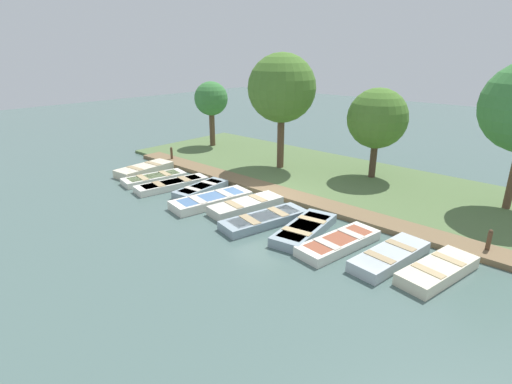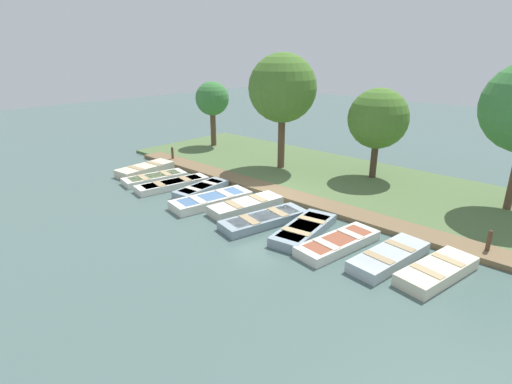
{
  "view_description": "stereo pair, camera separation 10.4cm",
  "coord_description": "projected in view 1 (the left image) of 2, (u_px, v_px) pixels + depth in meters",
  "views": [
    {
      "loc": [
        12.53,
        10.98,
        6.43
      ],
      "look_at": [
        0.64,
        0.19,
        0.65
      ],
      "focal_mm": 28.0,
      "sensor_mm": 36.0,
      "label": 1
    },
    {
      "loc": [
        12.46,
        11.05,
        6.43
      ],
      "look_at": [
        0.64,
        0.19,
        0.65
      ],
      "focal_mm": 28.0,
      "sensor_mm": 36.0,
      "label": 2
    }
  ],
  "objects": [
    {
      "name": "ground_plane",
      "position": [
        263.0,
        201.0,
        17.85
      ],
      "size": [
        80.0,
        80.0,
        0.0
      ],
      "primitive_type": "plane",
      "color": "#4C6660"
    },
    {
      "name": "shore_bank",
      "position": [
        324.0,
        175.0,
        21.31
      ],
      "size": [
        8.0,
        24.0,
        0.15
      ],
      "color": "#567042",
      "rests_on": "ground_plane"
    },
    {
      "name": "dock_walkway",
      "position": [
        279.0,
        192.0,
        18.61
      ],
      "size": [
        1.18,
        20.71,
        0.21
      ],
      "color": "brown",
      "rests_on": "ground_plane"
    },
    {
      "name": "rowboat_0",
      "position": [
        144.0,
        169.0,
        21.79
      ],
      "size": [
        3.21,
        1.46,
        0.44
      ],
      "rotation": [
        0.0,
        0.0,
        0.08
      ],
      "color": "beige",
      "rests_on": "ground_plane"
    },
    {
      "name": "rowboat_1",
      "position": [
        154.0,
        178.0,
        20.48
      ],
      "size": [
        3.33,
        1.72,
        0.33
      ],
      "rotation": [
        0.0,
        0.0,
        -0.2
      ],
      "color": "silver",
      "rests_on": "ground_plane"
    },
    {
      "name": "rowboat_2",
      "position": [
        172.0,
        184.0,
        19.5
      ],
      "size": [
        3.7,
        1.65,
        0.35
      ],
      "rotation": [
        0.0,
        0.0,
        -0.19
      ],
      "color": "silver",
      "rests_on": "ground_plane"
    },
    {
      "name": "rowboat_3",
      "position": [
        201.0,
        189.0,
        18.89
      ],
      "size": [
        2.94,
        1.27,
        0.35
      ],
      "rotation": [
        0.0,
        0.0,
        0.1
      ],
      "color": "#8C9EA8",
      "rests_on": "ground_plane"
    },
    {
      "name": "rowboat_4",
      "position": [
        211.0,
        200.0,
        17.42
      ],
      "size": [
        3.74,
        1.89,
        0.4
      ],
      "rotation": [
        0.0,
        0.0,
        -0.19
      ],
      "color": "silver",
      "rests_on": "ground_plane"
    },
    {
      "name": "rowboat_5",
      "position": [
        246.0,
        205.0,
        16.81
      ],
      "size": [
        3.4,
        1.67,
        0.41
      ],
      "rotation": [
        0.0,
        0.0,
        -0.19
      ],
      "color": "beige",
      "rests_on": "ground_plane"
    },
    {
      "name": "rowboat_6",
      "position": [
        264.0,
        219.0,
        15.49
      ],
      "size": [
        3.71,
        1.92,
        0.36
      ],
      "rotation": [
        0.0,
        0.0,
        -0.23
      ],
      "color": "#8C9EA8",
      "rests_on": "ground_plane"
    },
    {
      "name": "rowboat_7",
      "position": [
        304.0,
        229.0,
        14.63
      ],
      "size": [
        3.38,
        1.67,
        0.37
      ],
      "rotation": [
        0.0,
        0.0,
        0.16
      ],
      "color": "#8C9EA8",
      "rests_on": "ground_plane"
    },
    {
      "name": "rowboat_8",
      "position": [
        339.0,
        243.0,
        13.63
      ],
      "size": [
        3.4,
        1.59,
        0.37
      ],
      "rotation": [
        0.0,
        0.0,
        -0.16
      ],
      "color": "silver",
      "rests_on": "ground_plane"
    },
    {
      "name": "rowboat_9",
      "position": [
        390.0,
        256.0,
        12.7
      ],
      "size": [
        3.25,
        1.47,
        0.4
      ],
      "rotation": [
        0.0,
        0.0,
        -0.13
      ],
      "color": "#B2BCC1",
      "rests_on": "ground_plane"
    },
    {
      "name": "rowboat_10",
      "position": [
        438.0,
        270.0,
        11.9
      ],
      "size": [
        3.1,
        1.59,
        0.4
      ],
      "rotation": [
        0.0,
        0.0,
        -0.19
      ],
      "color": "beige",
      "rests_on": "ground_plane"
    },
    {
      "name": "mooring_post_near",
      "position": [
        172.0,
        155.0,
        23.82
      ],
      "size": [
        0.14,
        0.14,
        0.93
      ],
      "color": "brown",
      "rests_on": "ground_plane"
    },
    {
      "name": "mooring_post_far",
      "position": [
        489.0,
        242.0,
        13.02
      ],
      "size": [
        0.14,
        0.14,
        0.93
      ],
      "color": "brown",
      "rests_on": "ground_plane"
    },
    {
      "name": "park_tree_far_left",
      "position": [
        211.0,
        99.0,
        26.46
      ],
      "size": [
        2.22,
        2.22,
        4.43
      ],
      "color": "brown",
      "rests_on": "ground_plane"
    },
    {
      "name": "park_tree_left",
      "position": [
        282.0,
        89.0,
        21.01
      ],
      "size": [
        3.62,
        3.62,
        6.28
      ],
      "color": "brown",
      "rests_on": "ground_plane"
    },
    {
      "name": "park_tree_center",
      "position": [
        377.0,
        119.0,
        19.73
      ],
      "size": [
        2.97,
        2.97,
        4.67
      ],
      "color": "#4C3828",
      "rests_on": "ground_plane"
    }
  ]
}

